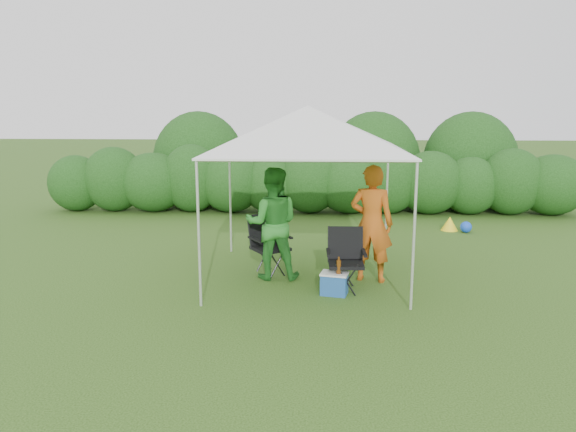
{
  "coord_description": "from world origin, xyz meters",
  "views": [
    {
      "loc": [
        0.11,
        -8.6,
        2.89
      ],
      "look_at": [
        -0.31,
        0.4,
        1.05
      ],
      "focal_mm": 35.0,
      "sensor_mm": 36.0,
      "label": 1
    }
  ],
  "objects_px": {
    "canopy": "(307,129)",
    "man": "(371,223)",
    "cooler": "(334,283)",
    "chair_left": "(268,240)",
    "chair_right": "(346,255)",
    "woman": "(272,223)"
  },
  "relations": [
    {
      "from": "man",
      "to": "cooler",
      "type": "xyz_separation_m",
      "value": [
        -0.61,
        -0.72,
        -0.78
      ]
    },
    {
      "from": "chair_left",
      "to": "cooler",
      "type": "bearing_deg",
      "value": -78.43
    },
    {
      "from": "canopy",
      "to": "chair_right",
      "type": "xyz_separation_m",
      "value": [
        0.62,
        -0.64,
        -1.91
      ]
    },
    {
      "from": "woman",
      "to": "cooler",
      "type": "xyz_separation_m",
      "value": [
        1.0,
        -0.79,
        -0.75
      ]
    },
    {
      "from": "chair_right",
      "to": "chair_left",
      "type": "xyz_separation_m",
      "value": [
        -1.29,
        0.82,
        0.02
      ]
    },
    {
      "from": "canopy",
      "to": "chair_left",
      "type": "relative_size",
      "value": 3.08
    },
    {
      "from": "canopy",
      "to": "chair_left",
      "type": "bearing_deg",
      "value": 165.27
    },
    {
      "from": "chair_left",
      "to": "man",
      "type": "distance_m",
      "value": 1.8
    },
    {
      "from": "canopy",
      "to": "chair_right",
      "type": "distance_m",
      "value": 2.11
    },
    {
      "from": "chair_right",
      "to": "cooler",
      "type": "bearing_deg",
      "value": -124.46
    },
    {
      "from": "man",
      "to": "chair_right",
      "type": "bearing_deg",
      "value": 61.41
    },
    {
      "from": "canopy",
      "to": "chair_left",
      "type": "distance_m",
      "value": 2.02
    },
    {
      "from": "canopy",
      "to": "man",
      "type": "xyz_separation_m",
      "value": [
        1.05,
        -0.19,
        -1.5
      ]
    },
    {
      "from": "canopy",
      "to": "cooler",
      "type": "distance_m",
      "value": 2.5
    },
    {
      "from": "cooler",
      "to": "man",
      "type": "bearing_deg",
      "value": 62.7
    },
    {
      "from": "canopy",
      "to": "woman",
      "type": "distance_m",
      "value": 1.64
    },
    {
      "from": "chair_right",
      "to": "cooler",
      "type": "height_order",
      "value": "chair_right"
    },
    {
      "from": "man",
      "to": "cooler",
      "type": "bearing_deg",
      "value": 64.87
    },
    {
      "from": "chair_right",
      "to": "man",
      "type": "relative_size",
      "value": 0.51
    },
    {
      "from": "canopy",
      "to": "man",
      "type": "relative_size",
      "value": 1.62
    },
    {
      "from": "cooler",
      "to": "chair_right",
      "type": "bearing_deg",
      "value": 69.33
    },
    {
      "from": "chair_left",
      "to": "chair_right",
      "type": "bearing_deg",
      "value": -66.29
    }
  ]
}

